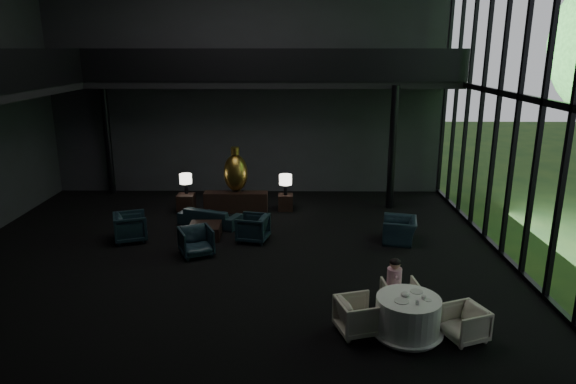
{
  "coord_description": "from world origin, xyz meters",
  "views": [
    {
      "loc": [
        1.62,
        -12.3,
        5.1
      ],
      "look_at": [
        1.48,
        0.5,
        1.51
      ],
      "focal_mm": 32.0,
      "sensor_mm": 36.0,
      "label": 1
    }
  ],
  "objects_px": {
    "lounge_armchair_west": "(130,224)",
    "window_armchair": "(400,227)",
    "bronze_urn": "(236,172)",
    "child": "(395,273)",
    "lounge_armchair_south": "(196,240)",
    "dining_chair_north": "(400,296)",
    "console": "(236,202)",
    "dining_chair_east": "(464,324)",
    "coffee_table": "(205,231)",
    "side_table_right": "(286,202)",
    "side_table_left": "(186,203)",
    "lounge_armchair_east": "(253,226)",
    "table_lamp_right": "(285,180)",
    "dining_table": "(407,319)",
    "dining_chair_west": "(358,315)",
    "table_lamp_left": "(186,180)",
    "sofa": "(210,215)"
  },
  "relations": [
    {
      "from": "lounge_armchair_west",
      "to": "window_armchair",
      "type": "height_order",
      "value": "lounge_armchair_west"
    },
    {
      "from": "bronze_urn",
      "to": "child",
      "type": "distance_m",
      "value": 7.62
    },
    {
      "from": "lounge_armchair_west",
      "to": "lounge_armchair_south",
      "type": "bearing_deg",
      "value": -136.69
    },
    {
      "from": "dining_chair_north",
      "to": "child",
      "type": "bearing_deg",
      "value": -49.54
    },
    {
      "from": "console",
      "to": "dining_chair_east",
      "type": "xyz_separation_m",
      "value": [
        4.95,
        -7.52,
        -0.01
      ]
    },
    {
      "from": "lounge_armchair_south",
      "to": "coffee_table",
      "type": "bearing_deg",
      "value": 64.82
    },
    {
      "from": "lounge_armchair_south",
      "to": "dining_chair_east",
      "type": "bearing_deg",
      "value": -59.67
    },
    {
      "from": "side_table_right",
      "to": "lounge_armchair_south",
      "type": "bearing_deg",
      "value": -120.01
    },
    {
      "from": "dining_chair_north",
      "to": "side_table_left",
      "type": "bearing_deg",
      "value": -54.35
    },
    {
      "from": "lounge_armchair_east",
      "to": "window_armchair",
      "type": "relative_size",
      "value": 0.89
    },
    {
      "from": "side_table_left",
      "to": "coffee_table",
      "type": "height_order",
      "value": "side_table_left"
    },
    {
      "from": "window_armchair",
      "to": "dining_chair_north",
      "type": "xyz_separation_m",
      "value": [
        -0.75,
        -3.86,
        -0.1
      ]
    },
    {
      "from": "table_lamp_right",
      "to": "lounge_armchair_east",
      "type": "height_order",
      "value": "table_lamp_right"
    },
    {
      "from": "bronze_urn",
      "to": "dining_table",
      "type": "relative_size",
      "value": 1.08
    },
    {
      "from": "side_table_left",
      "to": "dining_table",
      "type": "xyz_separation_m",
      "value": [
        5.55,
        -7.34,
        0.04
      ]
    },
    {
      "from": "lounge_armchair_west",
      "to": "window_armchair",
      "type": "bearing_deg",
      "value": -109.78
    },
    {
      "from": "dining_table",
      "to": "dining_chair_east",
      "type": "height_order",
      "value": "dining_table"
    },
    {
      "from": "console",
      "to": "dining_chair_west",
      "type": "relative_size",
      "value": 2.81
    },
    {
      "from": "dining_chair_east",
      "to": "window_armchair",
      "type": "bearing_deg",
      "value": 161.26
    },
    {
      "from": "table_lamp_left",
      "to": "lounge_armchair_south",
      "type": "distance_m",
      "value": 3.89
    },
    {
      "from": "side_table_right",
      "to": "dining_chair_east",
      "type": "height_order",
      "value": "dining_chair_east"
    },
    {
      "from": "window_armchair",
      "to": "coffee_table",
      "type": "height_order",
      "value": "window_armchair"
    },
    {
      "from": "lounge_armchair_south",
      "to": "dining_chair_west",
      "type": "distance_m",
      "value": 5.19
    },
    {
      "from": "table_lamp_right",
      "to": "lounge_armchair_west",
      "type": "height_order",
      "value": "table_lamp_right"
    },
    {
      "from": "dining_chair_west",
      "to": "dining_table",
      "type": "bearing_deg",
      "value": -111.08
    },
    {
      "from": "side_table_right",
      "to": "child",
      "type": "relative_size",
      "value": 0.82
    },
    {
      "from": "lounge_armchair_west",
      "to": "child",
      "type": "relative_size",
      "value": 1.51
    },
    {
      "from": "sofa",
      "to": "lounge_armchair_south",
      "type": "xyz_separation_m",
      "value": [
        0.02,
        -2.31,
        0.1
      ]
    },
    {
      "from": "console",
      "to": "coffee_table",
      "type": "xyz_separation_m",
      "value": [
        -0.61,
        -2.38,
        -0.13
      ]
    },
    {
      "from": "table_lamp_right",
      "to": "dining_chair_north",
      "type": "xyz_separation_m",
      "value": [
        2.41,
        -6.63,
        -0.69
      ]
    },
    {
      "from": "lounge_armchair_west",
      "to": "lounge_armchair_east",
      "type": "height_order",
      "value": "lounge_armchair_west"
    },
    {
      "from": "side_table_left",
      "to": "child",
      "type": "height_order",
      "value": "child"
    },
    {
      "from": "window_armchair",
      "to": "coffee_table",
      "type": "bearing_deg",
      "value": -81.09
    },
    {
      "from": "side_table_left",
      "to": "coffee_table",
      "type": "relative_size",
      "value": 0.68
    },
    {
      "from": "lounge_armchair_west",
      "to": "dining_chair_west",
      "type": "distance_m",
      "value": 7.33
    },
    {
      "from": "bronze_urn",
      "to": "dining_chair_east",
      "type": "bearing_deg",
      "value": -57.23
    },
    {
      "from": "lounge_armchair_west",
      "to": "coffee_table",
      "type": "bearing_deg",
      "value": -102.22
    },
    {
      "from": "console",
      "to": "coffee_table",
      "type": "bearing_deg",
      "value": -104.32
    },
    {
      "from": "bronze_urn",
      "to": "child",
      "type": "relative_size",
      "value": 2.27
    },
    {
      "from": "sofa",
      "to": "dining_chair_east",
      "type": "xyz_separation_m",
      "value": [
        5.58,
        -6.18,
        -0.01
      ]
    },
    {
      "from": "bronze_urn",
      "to": "dining_chair_north",
      "type": "xyz_separation_m",
      "value": [
        4.01,
        -6.65,
        -0.95
      ]
    },
    {
      "from": "window_armchair",
      "to": "dining_chair_north",
      "type": "height_order",
      "value": "window_armchair"
    },
    {
      "from": "dining_chair_west",
      "to": "lounge_armchair_south",
      "type": "bearing_deg",
      "value": 29.09
    },
    {
      "from": "table_lamp_left",
      "to": "table_lamp_right",
      "type": "xyz_separation_m",
      "value": [
        3.2,
        0.09,
        -0.04
      ]
    },
    {
      "from": "bronze_urn",
      "to": "side_table_right",
      "type": "distance_m",
      "value": 1.89
    },
    {
      "from": "lounge_armchair_west",
      "to": "dining_chair_east",
      "type": "height_order",
      "value": "lounge_armchair_west"
    },
    {
      "from": "lounge_armchair_south",
      "to": "coffee_table",
      "type": "xyz_separation_m",
      "value": [
        0.01,
        1.27,
        -0.22
      ]
    },
    {
      "from": "side_table_left",
      "to": "side_table_right",
      "type": "height_order",
      "value": "side_table_left"
    },
    {
      "from": "lounge_armchair_south",
      "to": "dining_table",
      "type": "height_order",
      "value": "lounge_armchair_south"
    },
    {
      "from": "side_table_right",
      "to": "lounge_armchair_east",
      "type": "relative_size",
      "value": 0.62
    }
  ]
}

